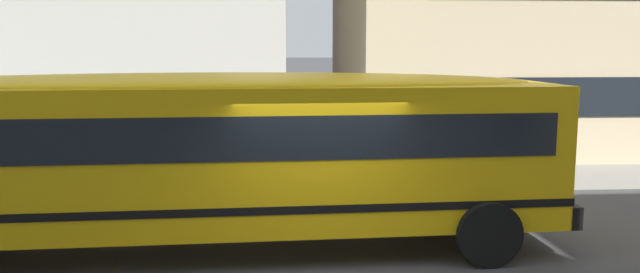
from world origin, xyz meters
TOP-DOWN VIEW (x-y plane):
  - sidewalk_far at (0.00, 7.04)m, footprint 120.00×3.00m
  - school_bus at (-1.96, 1.84)m, footprint 13.01×3.16m

SIDE VIEW (x-z plane):
  - sidewalk_far at x=0.00m, z-range 0.00..0.01m
  - school_bus at x=-1.96m, z-range 0.27..3.16m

